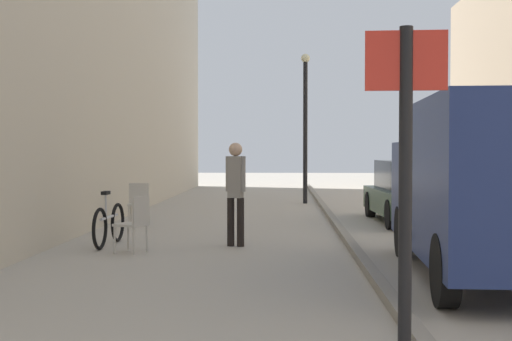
% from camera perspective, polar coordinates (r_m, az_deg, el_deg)
% --- Properties ---
extents(ground_plane, '(80.00, 80.00, 0.00)m').
position_cam_1_polar(ground_plane, '(13.24, 0.46, -5.69)').
color(ground_plane, '#A8A093').
extents(kerb_strip, '(0.16, 40.00, 0.12)m').
position_cam_1_polar(kerb_strip, '(13.28, 7.32, -5.42)').
color(kerb_strip, gray).
rests_on(kerb_strip, ground_plane).
extents(pedestrian_main_foreground, '(0.35, 0.26, 1.83)m').
position_cam_1_polar(pedestrian_main_foreground, '(12.36, -1.67, -1.31)').
color(pedestrian_main_foreground, black).
rests_on(pedestrian_main_foreground, ground_plane).
extents(delivery_van, '(2.29, 5.32, 2.31)m').
position_cam_1_polar(delivery_van, '(9.70, 18.62, -1.06)').
color(delivery_van, navy).
rests_on(delivery_van, ground_plane).
extents(parked_car, '(1.95, 4.26, 1.45)m').
position_cam_1_polar(parked_car, '(16.85, 12.77, -1.73)').
color(parked_car, '#335138').
rests_on(parked_car, ground_plane).
extents(street_sign_post, '(0.60, 0.10, 2.60)m').
position_cam_1_polar(street_sign_post, '(5.30, 12.02, 0.05)').
color(street_sign_post, black).
rests_on(street_sign_post, ground_plane).
extents(lamp_post, '(0.28, 0.28, 4.76)m').
position_cam_1_polar(lamp_post, '(22.46, 4.02, 4.27)').
color(lamp_post, black).
rests_on(lamp_post, ground_plane).
extents(bicycle_leaning, '(0.16, 1.77, 0.98)m').
position_cam_1_polar(bicycle_leaning, '(12.75, -11.82, -4.29)').
color(bicycle_leaning, black).
rests_on(bicycle_leaning, ground_plane).
extents(cafe_chair_near_window, '(0.58, 0.58, 0.94)m').
position_cam_1_polar(cafe_chair_near_window, '(11.72, -9.76, -3.99)').
color(cafe_chair_near_window, '#B7B2A8').
rests_on(cafe_chair_near_window, ground_plane).
extents(cafe_chair_by_doorway, '(0.48, 0.48, 0.94)m').
position_cam_1_polar(cafe_chair_by_doorway, '(16.20, -9.51, -2.44)').
color(cafe_chair_by_doorway, '#B7B2A8').
rests_on(cafe_chair_by_doorway, ground_plane).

